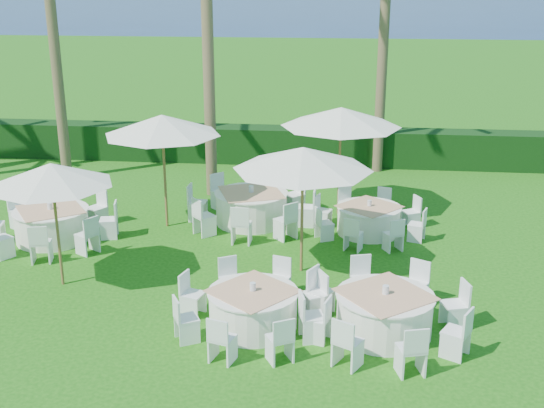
{
  "coord_description": "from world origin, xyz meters",
  "views": [
    {
      "loc": [
        2.81,
        -10.45,
        6.11
      ],
      "look_at": [
        1.29,
        3.7,
        1.3
      ],
      "focal_mm": 45.0,
      "sensor_mm": 36.0,
      "label": 1
    }
  ],
  "objects_px": {
    "banquet_table_b": "(253,308)",
    "banquet_table_e": "(251,207)",
    "banquet_table_c": "(384,313)",
    "umbrella_a": "(51,174)",
    "banquet_table_d": "(52,224)",
    "umbrella_d": "(341,117)",
    "umbrella_b": "(303,159)",
    "umbrella_c": "(162,125)",
    "banquet_table_f": "(369,219)"
  },
  "relations": [
    {
      "from": "banquet_table_c",
      "to": "banquet_table_e",
      "type": "height_order",
      "value": "banquet_table_e"
    },
    {
      "from": "umbrella_b",
      "to": "banquet_table_f",
      "type": "bearing_deg",
      "value": 58.32
    },
    {
      "from": "umbrella_a",
      "to": "umbrella_d",
      "type": "height_order",
      "value": "umbrella_d"
    },
    {
      "from": "umbrella_c",
      "to": "banquet_table_e",
      "type": "bearing_deg",
      "value": 12.7
    },
    {
      "from": "umbrella_d",
      "to": "banquet_table_f",
      "type": "bearing_deg",
      "value": -61.48
    },
    {
      "from": "umbrella_c",
      "to": "umbrella_d",
      "type": "bearing_deg",
      "value": 18.65
    },
    {
      "from": "banquet_table_e",
      "to": "umbrella_b",
      "type": "xyz_separation_m",
      "value": [
        1.48,
        -2.87,
        2.08
      ]
    },
    {
      "from": "banquet_table_b",
      "to": "umbrella_a",
      "type": "xyz_separation_m",
      "value": [
        -4.17,
        1.37,
        1.99
      ]
    },
    {
      "from": "banquet_table_f",
      "to": "umbrella_d",
      "type": "xyz_separation_m",
      "value": [
        -0.77,
        1.42,
        2.25
      ]
    },
    {
      "from": "banquet_table_b",
      "to": "banquet_table_e",
      "type": "xyz_separation_m",
      "value": [
        -0.77,
        5.46,
        0.05
      ]
    },
    {
      "from": "umbrella_b",
      "to": "umbrella_c",
      "type": "xyz_separation_m",
      "value": [
        -3.59,
        2.4,
        0.11
      ]
    },
    {
      "from": "banquet_table_c",
      "to": "umbrella_d",
      "type": "distance_m",
      "value": 6.84
    },
    {
      "from": "banquet_table_b",
      "to": "umbrella_d",
      "type": "relative_size",
      "value": 0.91
    },
    {
      "from": "banquet_table_b",
      "to": "umbrella_b",
      "type": "bearing_deg",
      "value": 74.69
    },
    {
      "from": "banquet_table_d",
      "to": "umbrella_d",
      "type": "xyz_separation_m",
      "value": [
        6.83,
        2.7,
        2.21
      ]
    },
    {
      "from": "banquet_table_c",
      "to": "banquet_table_e",
      "type": "xyz_separation_m",
      "value": [
        -3.13,
        5.43,
        0.03
      ]
    },
    {
      "from": "banquet_table_f",
      "to": "umbrella_b",
      "type": "xyz_separation_m",
      "value": [
        -1.51,
        -2.44,
        2.14
      ]
    },
    {
      "from": "umbrella_a",
      "to": "banquet_table_d",
      "type": "bearing_deg",
      "value": 117.18
    },
    {
      "from": "umbrella_d",
      "to": "banquet_table_b",
      "type": "bearing_deg",
      "value": -102.62
    },
    {
      "from": "banquet_table_b",
      "to": "umbrella_d",
      "type": "bearing_deg",
      "value": 77.38
    },
    {
      "from": "umbrella_b",
      "to": "banquet_table_b",
      "type": "bearing_deg",
      "value": -105.31
    },
    {
      "from": "banquet_table_e",
      "to": "umbrella_b",
      "type": "relative_size",
      "value": 1.12
    },
    {
      "from": "banquet_table_b",
      "to": "banquet_table_c",
      "type": "distance_m",
      "value": 2.35
    },
    {
      "from": "banquet_table_d",
      "to": "umbrella_b",
      "type": "height_order",
      "value": "umbrella_b"
    },
    {
      "from": "banquet_table_d",
      "to": "umbrella_b",
      "type": "relative_size",
      "value": 1.06
    },
    {
      "from": "banquet_table_f",
      "to": "umbrella_d",
      "type": "bearing_deg",
      "value": 118.52
    },
    {
      "from": "umbrella_c",
      "to": "umbrella_d",
      "type": "height_order",
      "value": "umbrella_c"
    },
    {
      "from": "umbrella_a",
      "to": "umbrella_c",
      "type": "relative_size",
      "value": 0.9
    },
    {
      "from": "umbrella_d",
      "to": "umbrella_a",
      "type": "bearing_deg",
      "value": -137.89
    },
    {
      "from": "umbrella_c",
      "to": "umbrella_b",
      "type": "bearing_deg",
      "value": -33.73
    },
    {
      "from": "umbrella_a",
      "to": "umbrella_d",
      "type": "bearing_deg",
      "value": 42.11
    },
    {
      "from": "umbrella_b",
      "to": "umbrella_d",
      "type": "distance_m",
      "value": 3.93
    },
    {
      "from": "umbrella_b",
      "to": "umbrella_c",
      "type": "distance_m",
      "value": 4.32
    },
    {
      "from": "banquet_table_d",
      "to": "umbrella_c",
      "type": "xyz_separation_m",
      "value": [
        2.5,
        1.23,
        2.21
      ]
    },
    {
      "from": "banquet_table_b",
      "to": "banquet_table_e",
      "type": "height_order",
      "value": "banquet_table_e"
    },
    {
      "from": "banquet_table_d",
      "to": "banquet_table_e",
      "type": "bearing_deg",
      "value": 20.33
    },
    {
      "from": "banquet_table_f",
      "to": "umbrella_a",
      "type": "bearing_deg",
      "value": -150.21
    },
    {
      "from": "banquet_table_e",
      "to": "banquet_table_f",
      "type": "distance_m",
      "value": 3.02
    },
    {
      "from": "banquet_table_e",
      "to": "banquet_table_f",
      "type": "xyz_separation_m",
      "value": [
        2.99,
        -0.43,
        -0.07
      ]
    },
    {
      "from": "banquet_table_f",
      "to": "umbrella_b",
      "type": "bearing_deg",
      "value": -121.68
    },
    {
      "from": "banquet_table_c",
      "to": "umbrella_b",
      "type": "height_order",
      "value": "umbrella_b"
    },
    {
      "from": "umbrella_a",
      "to": "umbrella_c",
      "type": "xyz_separation_m",
      "value": [
        1.28,
        3.61,
        0.25
      ]
    },
    {
      "from": "umbrella_a",
      "to": "umbrella_b",
      "type": "bearing_deg",
      "value": 13.98
    },
    {
      "from": "banquet_table_d",
      "to": "banquet_table_e",
      "type": "relative_size",
      "value": 0.95
    },
    {
      "from": "banquet_table_e",
      "to": "umbrella_d",
      "type": "xyz_separation_m",
      "value": [
        2.22,
        0.98,
        2.19
      ]
    },
    {
      "from": "banquet_table_f",
      "to": "umbrella_c",
      "type": "bearing_deg",
      "value": -179.52
    },
    {
      "from": "banquet_table_d",
      "to": "banquet_table_e",
      "type": "height_order",
      "value": "banquet_table_e"
    },
    {
      "from": "banquet_table_b",
      "to": "banquet_table_c",
      "type": "xyz_separation_m",
      "value": [
        2.35,
        0.03,
        0.02
      ]
    },
    {
      "from": "banquet_table_e",
      "to": "umbrella_d",
      "type": "distance_m",
      "value": 3.27
    },
    {
      "from": "banquet_table_b",
      "to": "banquet_table_d",
      "type": "relative_size",
      "value": 0.92
    }
  ]
}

